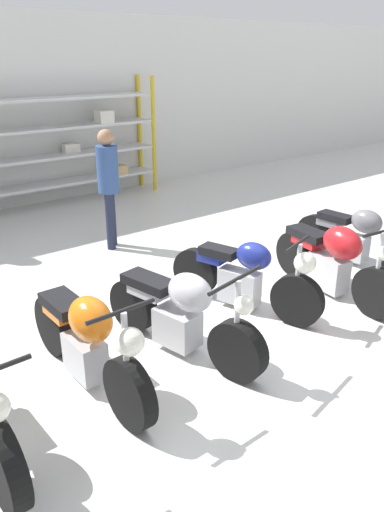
{
  "coord_description": "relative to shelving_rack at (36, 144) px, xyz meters",
  "views": [
    {
      "loc": [
        -3.22,
        -3.72,
        2.83
      ],
      "look_at": [
        0.0,
        0.4,
        0.7
      ],
      "focal_mm": 35.0,
      "sensor_mm": 36.0,
      "label": 1
    }
  ],
  "objects": [
    {
      "name": "motorcycle_grey",
      "position": [
        2.37,
        -5.6,
        -0.81
      ],
      "size": [
        0.72,
        1.98,
        0.96
      ],
      "rotation": [
        0.0,
        0.0,
        -1.5
      ],
      "color": "black",
      "rests_on": "ground_plane"
    },
    {
      "name": "back_wall",
      "position": [
        -0.34,
        0.37,
        0.57
      ],
      "size": [
        30.0,
        0.08,
        3.6
      ],
      "color": "silver",
      "rests_on": "ground_plane"
    },
    {
      "name": "shelving_rack",
      "position": [
        0.0,
        0.0,
        0.0
      ],
      "size": [
        4.98,
        0.63,
        2.41
      ],
      "color": "gold",
      "rests_on": "ground_plane"
    },
    {
      "name": "person_near_rack",
      "position": [
        -0.02,
        -2.8,
        -0.15
      ],
      "size": [
        0.45,
        0.45,
        1.82
      ],
      "rotation": [
        0.0,
        0.0,
        2.5
      ],
      "color": "#1E2338",
      "rests_on": "ground_plane"
    },
    {
      "name": "motorcycle_silver",
      "position": [
        -0.96,
        -5.86,
        -0.8
      ],
      "size": [
        0.78,
        1.97,
        1.01
      ],
      "rotation": [
        0.0,
        0.0,
        -1.37
      ],
      "color": "black",
      "rests_on": "ground_plane"
    },
    {
      "name": "motorcycle_blue",
      "position": [
        0.19,
        -5.6,
        -0.8
      ],
      "size": [
        0.81,
        1.91,
        0.98
      ],
      "rotation": [
        0.0,
        0.0,
        -1.27
      ],
      "color": "black",
      "rests_on": "ground_plane"
    },
    {
      "name": "ground_plane",
      "position": [
        -0.34,
        -5.65,
        -1.23
      ],
      "size": [
        30.0,
        30.0,
        0.0
      ],
      "primitive_type": "plane",
      "color": "silver"
    },
    {
      "name": "motorcycle_red",
      "position": [
        1.33,
        -5.95,
        -0.77
      ],
      "size": [
        0.59,
        1.99,
        1.03
      ],
      "rotation": [
        0.0,
        0.0,
        -1.7
      ],
      "color": "black",
      "rests_on": "ground_plane"
    },
    {
      "name": "motorcycle_orange",
      "position": [
        -1.95,
        -5.81,
        -0.76
      ],
      "size": [
        0.59,
        2.01,
        1.05
      ],
      "rotation": [
        0.0,
        0.0,
        -1.55
      ],
      "color": "black",
      "rests_on": "ground_plane"
    }
  ]
}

